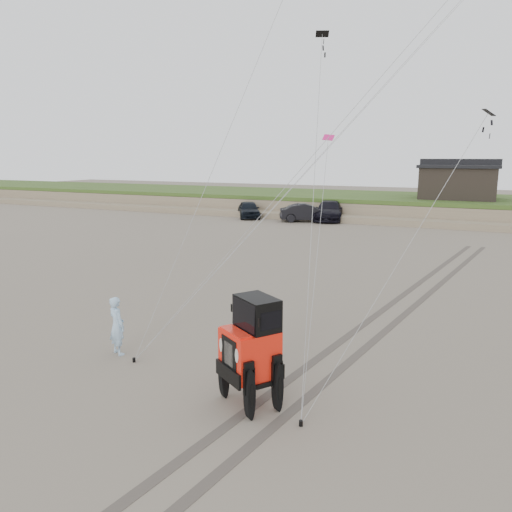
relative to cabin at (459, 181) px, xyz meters
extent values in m
plane|color=#6B6054|center=(-2.00, -37.00, -3.24)|extent=(160.00, 160.00, 0.00)
cube|color=#7A6B54|center=(-2.00, 1.00, -2.54)|extent=(160.00, 12.00, 1.40)
cube|color=#2D4719|center=(-2.00, 1.00, -1.69)|extent=(160.00, 12.00, 0.35)
cube|color=#7A6B54|center=(-2.00, -5.50, -2.99)|extent=(160.00, 3.50, 0.50)
cube|color=black|center=(0.00, 0.00, -0.21)|extent=(6.00, 5.00, 2.60)
cube|color=black|center=(0.00, 0.00, 1.21)|extent=(6.40, 5.40, 0.25)
cube|color=black|center=(0.00, 0.00, 1.59)|extent=(6.40, 1.20, 0.50)
imported|color=black|center=(-16.45, -7.16, -2.51)|extent=(3.72, 4.55, 1.46)
imported|color=black|center=(-10.98, -7.45, -2.50)|extent=(4.69, 3.27, 1.47)
imported|color=black|center=(-9.58, -5.76, -2.43)|extent=(3.33, 5.87, 1.61)
imported|color=#8FBADD|center=(-6.16, -36.17, -2.43)|extent=(0.69, 0.58, 1.61)
cube|color=black|center=(-2.72, -29.61, 5.96)|extent=(0.49, 0.39, 0.17)
cube|color=black|center=(2.46, -31.90, 3.14)|extent=(0.36, 0.53, 0.22)
cube|color=#E21C7A|center=(-2.99, -27.76, 2.75)|extent=(0.45, 0.23, 0.26)
cylinder|color=black|center=(-5.41, -36.45, -3.18)|extent=(0.08, 0.08, 0.12)
cylinder|color=black|center=(-0.35, -37.54, -3.18)|extent=(0.08, 0.08, 0.12)
cube|color=#4C443D|center=(-0.40, -29.00, -3.23)|extent=(4.42, 29.74, 0.01)
cube|color=#4C443D|center=(0.40, -29.00, -3.23)|extent=(4.42, 29.74, 0.01)
camera|label=1|loc=(2.73, -46.16, 2.06)|focal=35.00mm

